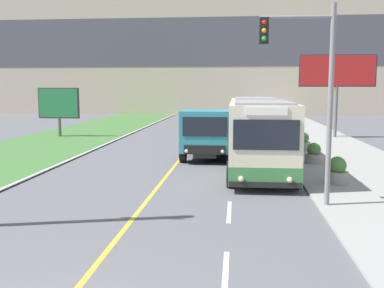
{
  "coord_description": "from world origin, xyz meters",
  "views": [
    {
      "loc": [
        2.93,
        -5.52,
        3.74
      ],
      "look_at": [
        1.1,
        13.0,
        1.4
      ],
      "focal_mm": 42.0,
      "sensor_mm": 36.0,
      "label": 1
    }
  ],
  "objects_px": {
    "traffic_light_mast": "(310,80)",
    "planter_round_second": "(314,154)",
    "dump_truck": "(207,135)",
    "planter_round_third": "(303,142)",
    "billboard_small": "(59,104)",
    "billboard_large": "(337,74)",
    "city_bus": "(258,132)",
    "car_distant": "(214,124)",
    "planter_round_near": "(337,171)"
  },
  "relations": [
    {
      "from": "dump_truck",
      "to": "car_distant",
      "type": "bearing_deg",
      "value": 91.37
    },
    {
      "from": "billboard_large",
      "to": "planter_round_second",
      "type": "height_order",
      "value": "billboard_large"
    },
    {
      "from": "planter_round_near",
      "to": "planter_round_second",
      "type": "xyz_separation_m",
      "value": [
        -0.1,
        4.63,
        -0.01
      ]
    },
    {
      "from": "car_distant",
      "to": "billboard_small",
      "type": "height_order",
      "value": "billboard_small"
    },
    {
      "from": "planter_round_second",
      "to": "planter_round_third",
      "type": "distance_m",
      "value": 4.64
    },
    {
      "from": "dump_truck",
      "to": "car_distant",
      "type": "relative_size",
      "value": 1.54
    },
    {
      "from": "planter_round_second",
      "to": "traffic_light_mast",
      "type": "bearing_deg",
      "value": -100.99
    },
    {
      "from": "car_distant",
      "to": "planter_round_second",
      "type": "height_order",
      "value": "car_distant"
    },
    {
      "from": "traffic_light_mast",
      "to": "billboard_large",
      "type": "xyz_separation_m",
      "value": [
        5.11,
        20.09,
        0.8
      ]
    },
    {
      "from": "traffic_light_mast",
      "to": "planter_round_third",
      "type": "bearing_deg",
      "value": 82.34
    },
    {
      "from": "dump_truck",
      "to": "planter_round_third",
      "type": "distance_m",
      "value": 6.43
    },
    {
      "from": "dump_truck",
      "to": "billboard_large",
      "type": "distance_m",
      "value": 14.44
    },
    {
      "from": "billboard_large",
      "to": "billboard_small",
      "type": "height_order",
      "value": "billboard_large"
    },
    {
      "from": "city_bus",
      "to": "billboard_small",
      "type": "height_order",
      "value": "billboard_small"
    },
    {
      "from": "city_bus",
      "to": "car_distant",
      "type": "distance_m",
      "value": 16.85
    },
    {
      "from": "city_bus",
      "to": "planter_round_third",
      "type": "bearing_deg",
      "value": 61.14
    },
    {
      "from": "planter_round_third",
      "to": "car_distant",
      "type": "bearing_deg",
      "value": 117.12
    },
    {
      "from": "billboard_small",
      "to": "planter_round_near",
      "type": "distance_m",
      "value": 23.44
    },
    {
      "from": "city_bus",
      "to": "traffic_light_mast",
      "type": "bearing_deg",
      "value": -80.57
    },
    {
      "from": "dump_truck",
      "to": "billboard_small",
      "type": "height_order",
      "value": "billboard_small"
    },
    {
      "from": "billboard_small",
      "to": "billboard_large",
      "type": "bearing_deg",
      "value": 3.13
    },
    {
      "from": "dump_truck",
      "to": "planter_round_near",
      "type": "height_order",
      "value": "dump_truck"
    },
    {
      "from": "traffic_light_mast",
      "to": "planter_round_near",
      "type": "distance_m",
      "value": 5.04
    },
    {
      "from": "planter_round_near",
      "to": "planter_round_third",
      "type": "bearing_deg",
      "value": 89.7
    },
    {
      "from": "billboard_small",
      "to": "planter_round_second",
      "type": "bearing_deg",
      "value": -32.53
    },
    {
      "from": "city_bus",
      "to": "planter_round_second",
      "type": "height_order",
      "value": "city_bus"
    },
    {
      "from": "city_bus",
      "to": "planter_round_near",
      "type": "relative_size",
      "value": 11.56
    },
    {
      "from": "billboard_small",
      "to": "planter_round_near",
      "type": "bearing_deg",
      "value": -42.02
    },
    {
      "from": "city_bus",
      "to": "planter_round_second",
      "type": "bearing_deg",
      "value": 13.06
    },
    {
      "from": "dump_truck",
      "to": "planter_round_near",
      "type": "xyz_separation_m",
      "value": [
        5.39,
        -5.91,
        -0.76
      ]
    },
    {
      "from": "billboard_small",
      "to": "planter_round_third",
      "type": "distance_m",
      "value": 18.63
    },
    {
      "from": "traffic_light_mast",
      "to": "planter_round_third",
      "type": "height_order",
      "value": "traffic_light_mast"
    },
    {
      "from": "dump_truck",
      "to": "billboard_small",
      "type": "xyz_separation_m",
      "value": [
        -11.96,
        9.72,
        1.19
      ]
    },
    {
      "from": "car_distant",
      "to": "planter_round_near",
      "type": "xyz_separation_m",
      "value": [
        5.74,
        -20.57,
        -0.15
      ]
    },
    {
      "from": "traffic_light_mast",
      "to": "planter_round_near",
      "type": "height_order",
      "value": "traffic_light_mast"
    },
    {
      "from": "car_distant",
      "to": "planter_round_second",
      "type": "relative_size",
      "value": 4.26
    },
    {
      "from": "traffic_light_mast",
      "to": "planter_round_near",
      "type": "relative_size",
      "value": 6.01
    },
    {
      "from": "traffic_light_mast",
      "to": "dump_truck",
      "type": "bearing_deg",
      "value": 112.09
    },
    {
      "from": "billboard_large",
      "to": "planter_round_near",
      "type": "distance_m",
      "value": 17.64
    },
    {
      "from": "dump_truck",
      "to": "billboard_large",
      "type": "relative_size",
      "value": 1.07
    },
    {
      "from": "traffic_light_mast",
      "to": "billboard_large",
      "type": "distance_m",
      "value": 20.74
    },
    {
      "from": "dump_truck",
      "to": "planter_round_third",
      "type": "relative_size",
      "value": 6.16
    },
    {
      "from": "dump_truck",
      "to": "traffic_light_mast",
      "type": "xyz_separation_m",
      "value": [
        3.74,
        -9.23,
        2.67
      ]
    },
    {
      "from": "car_distant",
      "to": "billboard_large",
      "type": "bearing_deg",
      "value": -22.38
    },
    {
      "from": "billboard_large",
      "to": "planter_round_third",
      "type": "xyz_separation_m",
      "value": [
        -3.42,
        -7.51,
        -4.21
      ]
    },
    {
      "from": "car_distant",
      "to": "planter_round_near",
      "type": "bearing_deg",
      "value": -74.41
    },
    {
      "from": "billboard_large",
      "to": "planter_round_second",
      "type": "xyz_separation_m",
      "value": [
        -3.57,
        -12.14,
        -4.24
      ]
    },
    {
      "from": "planter_round_near",
      "to": "planter_round_third",
      "type": "height_order",
      "value": "planter_round_third"
    },
    {
      "from": "city_bus",
      "to": "traffic_light_mast",
      "type": "distance_m",
      "value": 7.77
    },
    {
      "from": "traffic_light_mast",
      "to": "planter_round_second",
      "type": "relative_size",
      "value": 6.2
    }
  ]
}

